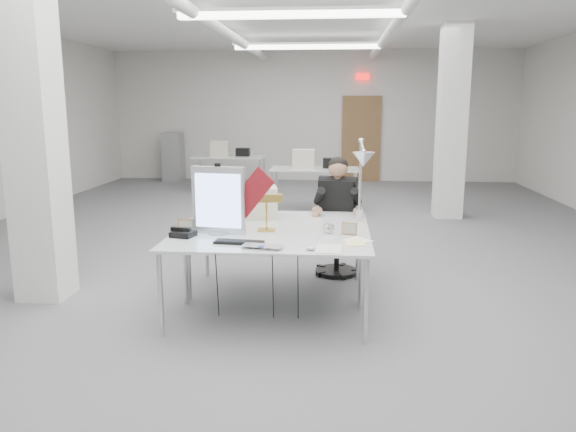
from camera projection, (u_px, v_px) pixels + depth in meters
The scene contains 23 objects.
room_shell at pixel (294, 121), 7.24m from camera, with size 10.04×14.04×3.24m.
desk_main at pixel (267, 241), 4.86m from camera, with size 1.80×0.90×0.03m, color silver.
desk_second at pixel (278, 220), 5.74m from camera, with size 1.80×0.90×0.03m, color silver.
bg_desk_a at pixel (315, 169), 10.21m from camera, with size 1.60×0.80×0.03m, color silver.
bg_desk_b at pixel (229, 157), 12.53m from camera, with size 1.60×0.80×0.03m, color silver.
filing_cabinet at pixel (173, 157), 14.11m from camera, with size 0.45×0.55×1.20m, color gray.
office_chair at pixel (337, 228), 6.32m from camera, with size 0.53×0.53×1.07m, color black, non-canonical shape.
seated_person at pixel (338, 197), 6.20m from camera, with size 0.44×0.55×0.82m, color black, non-canonical shape.
monitor at pixel (218, 200), 5.04m from camera, with size 0.49×0.05×0.61m, color silver.
pennant at pixel (250, 195), 4.97m from camera, with size 0.49×0.01×0.21m, color maroon.
keyboard at pixel (239, 242), 4.73m from camera, with size 0.41×0.14×0.02m, color black.
laptop at pixel (261, 248), 4.52m from camera, with size 0.33×0.21×0.03m, color #AFAFB4.
mouse at pixel (311, 249), 4.50m from camera, with size 0.08×0.05×0.03m, color #B6B6BB.
bankers_lamp at pixel (266, 214), 5.18m from camera, with size 0.27×0.11×0.31m, color gold, non-canonical shape.
desk_phone at pixel (183, 234), 4.97m from camera, with size 0.19×0.17×0.05m, color black.
picture_frame_left at pixel (186, 225), 5.14m from camera, with size 0.15×0.01×0.12m, color #A46E47.
picture_frame_right at pixel (349, 229), 5.04m from camera, with size 0.14×0.01×0.11m, color #AF844B.
desk_clock at pixel (329, 228), 5.10m from camera, with size 0.10×0.10×0.03m, color #A6A6AA.
paper_stack_a at pixel (329, 249), 4.55m from camera, with size 0.21×0.30×0.01m, color silver.
paper_stack_b at pixel (355, 243), 4.74m from camera, with size 0.16×0.22×0.01m, color #FEEA98.
paper_stack_c at pixel (359, 240), 4.83m from camera, with size 0.21×0.15×0.01m, color white.
beige_monitor at pixel (260, 202), 5.77m from camera, with size 0.34×0.32×0.32m, color beige.
architect_lamp at pixel (362, 174), 5.32m from camera, with size 0.27×0.78×1.00m, color silver, non-canonical shape.
Camera 1 is at (0.58, -7.18, 1.91)m, focal length 35.00 mm.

